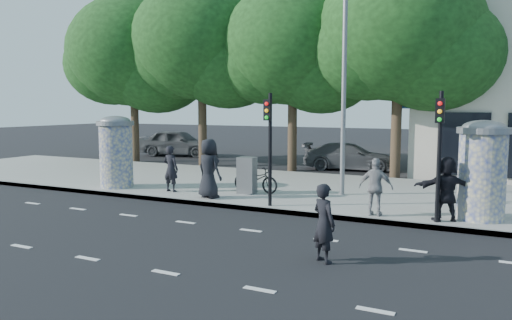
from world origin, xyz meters
The scene contains 24 objects.
ground centered at (0.00, 0.00, 0.00)m, with size 120.00×120.00×0.00m, color black.
sidewalk centered at (0.00, 7.50, 0.07)m, with size 40.00×8.00×0.15m, color gray.
curb centered at (0.00, 3.55, 0.07)m, with size 40.00×0.10×0.16m, color slate.
lane_dash_near centered at (0.00, -2.20, 0.00)m, with size 32.00×0.12×0.01m, color silver.
lane_dash_far centered at (0.00, 1.40, 0.00)m, with size 32.00×0.12×0.01m, color silver.
ad_column_left centered at (-7.20, 4.50, 1.54)m, with size 1.36×1.36×2.65m.
ad_column_right centered at (5.20, 4.70, 1.54)m, with size 1.36×1.36×2.65m.
traffic_pole_near centered at (-0.60, 3.79, 2.23)m, with size 0.22×0.31×3.40m.
traffic_pole_far centered at (4.20, 3.79, 2.23)m, with size 0.22×0.31×3.40m.
street_lamp centered at (0.80, 6.63, 4.79)m, with size 0.25×0.93×8.00m.
tree_far_left centered at (-13.00, 12.50, 6.19)m, with size 7.20×7.20×9.26m.
tree_mid_left centered at (-8.50, 12.50, 6.50)m, with size 7.20×7.20×9.57m.
tree_near_left centered at (-3.50, 12.70, 6.06)m, with size 6.80×6.80×8.97m.
tree_center centered at (1.50, 12.30, 6.31)m, with size 7.00×7.00×9.30m.
ped_a centered at (-2.94, 4.13, 1.12)m, with size 0.95×0.62×1.95m, color black.
ped_b centered at (-4.79, 4.58, 0.96)m, with size 0.59×0.39×1.63m, color black.
ped_e centered at (2.59, 3.88, 0.95)m, with size 0.94×0.53×1.60m, color gray.
ped_f centered at (4.38, 4.09, 1.01)m, with size 1.59×0.57×1.72m, color black.
man_road centered at (2.48, -0.22, 0.81)m, with size 0.59×0.39×1.62m, color black.
bicycle centered at (-2.04, 5.76, 0.61)m, with size 1.77×0.62×0.93m, color black.
cabinet_left centered at (-2.21, 5.44, 0.78)m, with size 0.60×0.44×1.26m, color slate.
cabinet_right centered at (4.98, 4.49, 0.77)m, with size 0.60×0.43×1.25m, color gray.
car_left centered at (-12.77, 16.29, 0.84)m, with size 4.92×1.98×1.68m, color #4C5053.
car_right centered at (-1.11, 14.38, 0.66)m, with size 4.57×1.86×1.33m, color #4F5155.
Camera 1 is at (5.65, -9.70, 3.18)m, focal length 35.00 mm.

